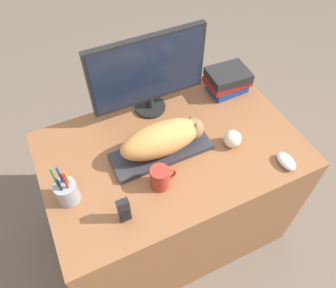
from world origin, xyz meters
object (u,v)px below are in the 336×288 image
Objects in this scene: baseball at (232,139)px; monitor at (148,73)px; phone at (124,211)px; pen_cup at (67,192)px; book_stack at (228,80)px; coffee_mug at (161,178)px; keyboard at (161,151)px; cat at (165,138)px; computer_mouse at (286,161)px.

monitor is at bearing 123.05° from baseball.
phone is at bearing -122.39° from monitor.
pen_cup is 0.93m from book_stack.
coffee_mug reaches higher than baseball.
pen_cup reaches higher than book_stack.
keyboard is 3.39× the size of phone.
phone reaches higher than book_stack.
monitor is 0.61m from phone.
cat is at bearing -100.23° from monitor.
monitor is 6.78× the size of baseball.
computer_mouse is 0.24m from baseball.
phone reaches higher than baseball.
book_stack is (0.72, 0.45, -0.00)m from phone.
pen_cup is (-0.86, 0.22, 0.04)m from computer_mouse.
coffee_mug is 0.53× the size of pen_cup.
coffee_mug is at bearing 165.81° from computer_mouse.
pen_cup is at bearing -162.37° from book_stack.
computer_mouse reaches higher than keyboard.
pen_cup is 2.66× the size of baseball.
pen_cup is at bearing 165.03° from coffee_mug.
computer_mouse is at bearing -51.23° from baseball.
pen_cup is 0.24m from phone.
cat is 0.17m from coffee_mug.
monitor reaches higher than pen_cup.
phone is 0.61× the size of book_stack.
coffee_mug is 0.36m from pen_cup.
computer_mouse is at bearing -14.19° from coffee_mug.
keyboard is at bearing 64.60° from coffee_mug.
monitor is 5.28× the size of computer_mouse.
cat is at bearing 6.86° from pen_cup.
pen_cup is at bearing 165.50° from computer_mouse.
monitor reaches higher than baseball.
keyboard is 0.08m from cat.
computer_mouse is (0.38, -0.55, -0.20)m from monitor.
keyboard is 0.35m from monitor.
book_stack is (0.17, 0.32, 0.02)m from baseball.
baseball is (0.71, -0.04, -0.01)m from pen_cup.
monitor is at bearing 57.61° from phone.
cat reaches higher than phone.
coffee_mug is at bearing -115.40° from keyboard.
pen_cup reaches higher than computer_mouse.
pen_cup reaches higher than cat.
computer_mouse is at bearing -32.49° from cat.
baseball is at bearing 13.93° from phone.
pen_cup is at bearing 177.08° from baseball.
monitor reaches higher than computer_mouse.
coffee_mug is 0.53× the size of book_stack.
cat is 0.70× the size of monitor.
keyboard is 2.08× the size of book_stack.
baseball is at bearing -17.39° from cat.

